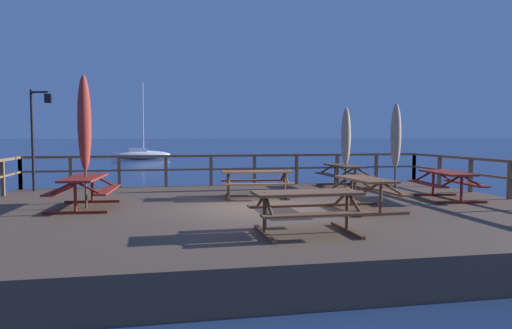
{
  "coord_description": "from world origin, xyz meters",
  "views": [
    {
      "loc": [
        -2.35,
        -11.31,
        2.47
      ],
      "look_at": [
        0.0,
        0.78,
        1.69
      ],
      "focal_mm": 32.86,
      "sensor_mm": 36.0,
      "label": 1
    }
  ],
  "objects_px": {
    "picnic_table_mid_left": "(257,178)",
    "patio_umbrella_short_back": "(346,137)",
    "picnic_table_front_left": "(447,179)",
    "patio_umbrella_short_mid": "(84,124)",
    "lamp_post_hooked": "(38,124)",
    "picnic_table_mid_right": "(345,171)",
    "sailboat_distant": "(140,154)",
    "patio_umbrella_tall_front": "(396,136)",
    "picnic_table_mid_centre": "(84,185)",
    "picnic_table_back_left": "(307,203)",
    "picnic_table_front_right": "(365,187)"
  },
  "relations": [
    {
      "from": "picnic_table_mid_left",
      "to": "patio_umbrella_short_back",
      "type": "xyz_separation_m",
      "value": [
        3.44,
        1.91,
        1.16
      ]
    },
    {
      "from": "picnic_table_front_left",
      "to": "patio_umbrella_short_mid",
      "type": "distance_m",
      "value": 9.63
    },
    {
      "from": "lamp_post_hooked",
      "to": "patio_umbrella_short_back",
      "type": "bearing_deg",
      "value": -4.98
    },
    {
      "from": "picnic_table_mid_right",
      "to": "picnic_table_front_left",
      "type": "height_order",
      "value": "same"
    },
    {
      "from": "picnic_table_mid_left",
      "to": "sailboat_distant",
      "type": "bearing_deg",
      "value": 98.01
    },
    {
      "from": "patio_umbrella_short_mid",
      "to": "patio_umbrella_tall_front",
      "type": "relative_size",
      "value": 1.17
    },
    {
      "from": "picnic_table_mid_centre",
      "to": "sailboat_distant",
      "type": "bearing_deg",
      "value": 90.83
    },
    {
      "from": "picnic_table_front_left",
      "to": "sailboat_distant",
      "type": "bearing_deg",
      "value": 105.22
    },
    {
      "from": "patio_umbrella_short_back",
      "to": "patio_umbrella_short_mid",
      "type": "bearing_deg",
      "value": -158.89
    },
    {
      "from": "picnic_table_mid_left",
      "to": "lamp_post_hooked",
      "type": "distance_m",
      "value": 7.2
    },
    {
      "from": "picnic_table_back_left",
      "to": "lamp_post_hooked",
      "type": "relative_size",
      "value": 0.61
    },
    {
      "from": "picnic_table_mid_left",
      "to": "picnic_table_front_left",
      "type": "bearing_deg",
      "value": -15.47
    },
    {
      "from": "picnic_table_mid_left",
      "to": "lamp_post_hooked",
      "type": "relative_size",
      "value": 0.65
    },
    {
      "from": "picnic_table_mid_right",
      "to": "picnic_table_front_left",
      "type": "xyz_separation_m",
      "value": [
        1.66,
        -3.31,
        -0.0
      ]
    },
    {
      "from": "picnic_table_mid_centre",
      "to": "picnic_table_front_right",
      "type": "bearing_deg",
      "value": -13.86
    },
    {
      "from": "picnic_table_mid_centre",
      "to": "lamp_post_hooked",
      "type": "bearing_deg",
      "value": 116.96
    },
    {
      "from": "patio_umbrella_short_mid",
      "to": "patio_umbrella_short_back",
      "type": "xyz_separation_m",
      "value": [
        7.89,
        3.05,
        -0.33
      ]
    },
    {
      "from": "picnic_table_back_left",
      "to": "patio_umbrella_tall_front",
      "type": "distance_m",
      "value": 7.07
    },
    {
      "from": "picnic_table_front_left",
      "to": "patio_umbrella_tall_front",
      "type": "height_order",
      "value": "patio_umbrella_tall_front"
    },
    {
      "from": "picnic_table_mid_right",
      "to": "patio_umbrella_short_mid",
      "type": "bearing_deg",
      "value": -158.84
    },
    {
      "from": "sailboat_distant",
      "to": "patio_umbrella_short_back",
      "type": "bearing_deg",
      "value": -75.92
    },
    {
      "from": "picnic_table_front_left",
      "to": "picnic_table_mid_left",
      "type": "xyz_separation_m",
      "value": [
        -5.07,
        1.4,
        0.0
      ]
    },
    {
      "from": "patio_umbrella_short_mid",
      "to": "patio_umbrella_tall_front",
      "type": "distance_m",
      "value": 9.01
    },
    {
      "from": "picnic_table_front_left",
      "to": "patio_umbrella_tall_front",
      "type": "relative_size",
      "value": 0.74
    },
    {
      "from": "sailboat_distant",
      "to": "patio_umbrella_tall_front",
      "type": "bearing_deg",
      "value": -75.02
    },
    {
      "from": "picnic_table_mid_centre",
      "to": "lamp_post_hooked",
      "type": "relative_size",
      "value": 0.69
    },
    {
      "from": "picnic_table_back_left",
      "to": "patio_umbrella_tall_front",
      "type": "bearing_deg",
      "value": 49.84
    },
    {
      "from": "patio_umbrella_tall_front",
      "to": "picnic_table_back_left",
      "type": "bearing_deg",
      "value": -130.16
    },
    {
      "from": "patio_umbrella_short_back",
      "to": "picnic_table_mid_left",
      "type": "bearing_deg",
      "value": -150.95
    },
    {
      "from": "picnic_table_front_right",
      "to": "picnic_table_mid_left",
      "type": "relative_size",
      "value": 0.93
    },
    {
      "from": "picnic_table_front_right",
      "to": "picnic_table_mid_left",
      "type": "distance_m",
      "value": 3.42
    },
    {
      "from": "picnic_table_front_left",
      "to": "patio_umbrella_tall_front",
      "type": "distance_m",
      "value": 2.2
    },
    {
      "from": "picnic_table_front_left",
      "to": "picnic_table_mid_left",
      "type": "height_order",
      "value": "same"
    },
    {
      "from": "picnic_table_back_left",
      "to": "picnic_table_mid_right",
      "type": "bearing_deg",
      "value": 63.3
    },
    {
      "from": "picnic_table_mid_left",
      "to": "sailboat_distant",
      "type": "height_order",
      "value": "sailboat_distant"
    },
    {
      "from": "picnic_table_mid_centre",
      "to": "patio_umbrella_short_mid",
      "type": "distance_m",
      "value": 1.48
    },
    {
      "from": "picnic_table_front_right",
      "to": "patio_umbrella_tall_front",
      "type": "distance_m",
      "value": 4.03
    },
    {
      "from": "picnic_table_mid_centre",
      "to": "patio_umbrella_short_back",
      "type": "relative_size",
      "value": 0.81
    },
    {
      "from": "patio_umbrella_tall_front",
      "to": "sailboat_distant",
      "type": "height_order",
      "value": "sailboat_distant"
    },
    {
      "from": "picnic_table_mid_right",
      "to": "patio_umbrella_tall_front",
      "type": "bearing_deg",
      "value": -56.88
    },
    {
      "from": "patio_umbrella_short_mid",
      "to": "patio_umbrella_tall_front",
      "type": "bearing_deg",
      "value": 9.39
    },
    {
      "from": "picnic_table_mid_left",
      "to": "patio_umbrella_tall_front",
      "type": "relative_size",
      "value": 0.76
    },
    {
      "from": "picnic_table_mid_left",
      "to": "patio_umbrella_short_mid",
      "type": "xyz_separation_m",
      "value": [
        -4.45,
        -1.13,
        1.49
      ]
    },
    {
      "from": "picnic_table_front_right",
      "to": "picnic_table_mid_left",
      "type": "height_order",
      "value": "same"
    },
    {
      "from": "patio_umbrella_short_back",
      "to": "lamp_post_hooked",
      "type": "relative_size",
      "value": 0.85
    },
    {
      "from": "picnic_table_mid_centre",
      "to": "picnic_table_front_left",
      "type": "xyz_separation_m",
      "value": [
        9.56,
        -0.31,
        -0.01
      ]
    },
    {
      "from": "picnic_table_mid_centre",
      "to": "patio_umbrella_short_mid",
      "type": "xyz_separation_m",
      "value": [
        0.04,
        -0.04,
        1.48
      ]
    },
    {
      "from": "picnic_table_mid_right",
      "to": "picnic_table_mid_left",
      "type": "distance_m",
      "value": 3.91
    },
    {
      "from": "picnic_table_front_left",
      "to": "picnic_table_mid_left",
      "type": "distance_m",
      "value": 5.26
    },
    {
      "from": "picnic_table_back_left",
      "to": "sailboat_distant",
      "type": "distance_m",
      "value": 40.97
    }
  ]
}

